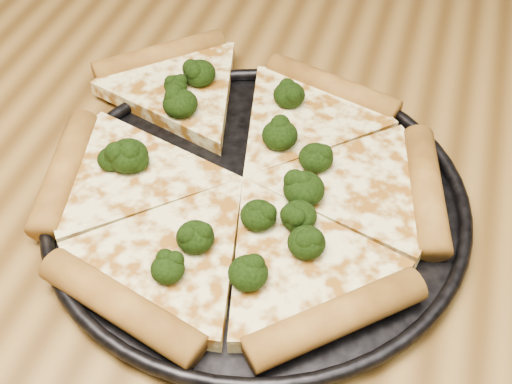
# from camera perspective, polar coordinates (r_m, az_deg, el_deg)

# --- Properties ---
(dining_table) EXTENTS (1.20, 0.90, 0.75)m
(dining_table) POSITION_cam_1_polar(r_m,az_deg,el_deg) (0.62, -1.29, -4.31)
(dining_table) COLOR brown
(dining_table) RESTS_ON ground
(pizza_pan) EXTENTS (0.33, 0.33, 0.02)m
(pizza_pan) POSITION_cam_1_polar(r_m,az_deg,el_deg) (0.52, 0.00, -0.64)
(pizza_pan) COLOR black
(pizza_pan) RESTS_ON dining_table
(pizza) EXTENTS (0.35, 0.35, 0.03)m
(pizza) POSITION_cam_1_polar(r_m,az_deg,el_deg) (0.53, -1.44, 1.52)
(pizza) COLOR #FFF39C
(pizza) RESTS_ON pizza_pan
(broccoli_florets) EXTENTS (0.19, 0.24, 0.02)m
(broccoli_florets) POSITION_cam_1_polar(r_m,az_deg,el_deg) (0.52, -2.29, 2.36)
(broccoli_florets) COLOR black
(broccoli_florets) RESTS_ON pizza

